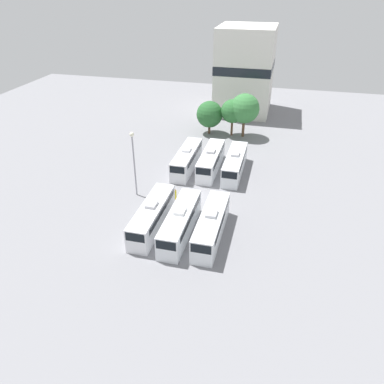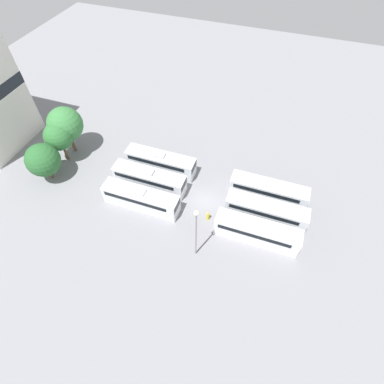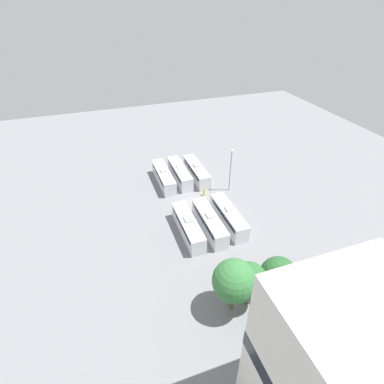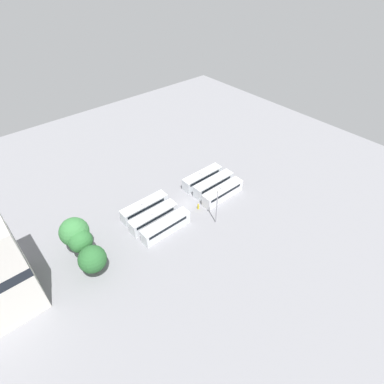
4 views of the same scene
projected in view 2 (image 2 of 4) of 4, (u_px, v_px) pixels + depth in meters
ground_plane at (205, 201)px, 43.54m from camera, size 121.25×121.25×0.00m
bus_0 at (257, 232)px, 38.34m from camera, size 2.52×10.93×3.37m
bus_1 at (266, 211)px, 40.39m from camera, size 2.52×10.93×3.37m
bus_2 at (268, 191)px, 42.63m from camera, size 2.52×10.93×3.37m
bus_3 at (141, 198)px, 41.73m from camera, size 2.52×10.93×3.37m
bus_4 at (149, 179)px, 44.05m from camera, size 2.52×10.93×3.37m
bus_5 at (160, 162)px, 46.26m from camera, size 2.52×10.93×3.37m
worker_person at (208, 216)px, 40.96m from camera, size 0.36×0.36×1.63m
light_pole at (196, 228)px, 33.46m from camera, size 0.60×0.60×9.25m
tree_0 at (43, 160)px, 43.54m from camera, size 4.95×4.95×6.24m
tree_1 at (59, 136)px, 45.38m from camera, size 4.37×4.37×6.92m
tree_2 at (65, 124)px, 46.17m from camera, size 5.39×5.39×8.08m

